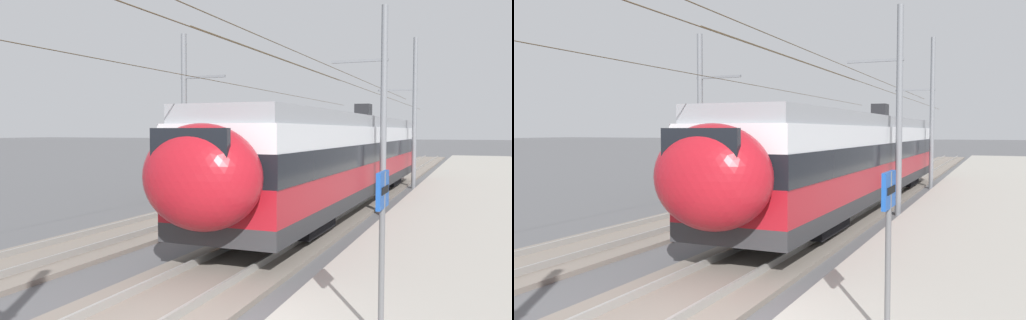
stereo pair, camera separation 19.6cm
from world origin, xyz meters
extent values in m
cube|color=gray|center=(0.00, 2.03, 0.20)|extent=(120.00, 0.07, 0.16)
cube|color=#2D2D30|center=(15.56, 1.31, 0.92)|extent=(24.22, 2.90, 0.45)
cube|color=maroon|center=(15.56, 1.31, 1.57)|extent=(24.22, 2.90, 0.85)
cube|color=black|center=(15.56, 1.31, 2.38)|extent=(24.22, 2.94, 0.75)
cube|color=silver|center=(15.56, 1.31, 3.08)|extent=(24.22, 2.90, 0.65)
cube|color=gray|center=(15.56, 1.31, 3.62)|extent=(23.92, 2.70, 0.45)
cube|color=black|center=(8.05, 1.31, 0.49)|extent=(2.80, 2.32, 0.42)
cube|color=black|center=(23.07, 1.31, 0.49)|extent=(2.80, 2.32, 0.42)
ellipsoid|color=maroon|center=(2.90, 1.31, 2.27)|extent=(1.80, 2.67, 2.25)
cube|color=black|center=(2.40, 1.31, 2.70)|extent=(0.16, 1.74, 1.19)
cube|color=black|center=(19.19, 1.31, 4.20)|extent=(0.90, 0.70, 0.70)
cube|color=#2D2D30|center=(31.56, 6.04, 0.92)|extent=(33.46, 2.97, 0.45)
cube|color=orange|center=(31.56, 6.04, 1.57)|extent=(33.46, 2.97, 0.85)
cube|color=black|center=(31.56, 6.04, 2.38)|extent=(33.46, 3.01, 0.75)
cube|color=silver|center=(31.56, 6.04, 3.08)|extent=(33.46, 2.97, 0.65)
cube|color=gray|center=(31.56, 6.04, 3.62)|extent=(33.16, 2.77, 0.45)
cube|color=black|center=(21.18, 6.04, 0.49)|extent=(2.80, 2.38, 0.42)
cube|color=black|center=(41.93, 6.04, 0.49)|extent=(2.80, 2.38, 0.42)
ellipsoid|color=orange|center=(14.28, 6.04, 2.27)|extent=(1.80, 2.73, 2.25)
cube|color=black|center=(13.78, 6.04, 2.70)|extent=(0.16, 1.78, 1.19)
cube|color=black|center=(36.58, 6.04, 4.20)|extent=(0.90, 0.70, 0.70)
cylinder|color=slate|center=(13.72, -0.58, 3.99)|extent=(0.24, 0.24, 7.98)
cube|color=slate|center=(13.72, 0.37, 5.93)|extent=(0.10, 2.19, 0.10)
cylinder|color=#473823|center=(13.72, 1.31, 5.68)|extent=(43.03, 0.02, 0.02)
cylinder|color=slate|center=(23.99, -0.58, 4.21)|extent=(0.24, 0.24, 8.43)
cube|color=slate|center=(23.99, 0.37, 5.55)|extent=(0.10, 2.19, 0.10)
cylinder|color=#473823|center=(23.99, 1.31, 5.30)|extent=(43.03, 0.02, 0.02)
cylinder|color=slate|center=(13.21, 7.87, 3.71)|extent=(0.24, 0.24, 7.42)
cube|color=slate|center=(13.21, 6.95, 5.53)|extent=(0.10, 2.13, 0.10)
cylinder|color=#473823|center=(13.21, 6.04, 5.28)|extent=(43.03, 0.02, 0.02)
cylinder|color=#59595B|center=(0.59, -2.76, 1.52)|extent=(0.08, 0.08, 2.34)
cube|color=#19479E|center=(0.59, -2.76, 2.44)|extent=(0.70, 0.06, 0.50)
cube|color=black|center=(0.59, -2.80, 2.44)|extent=(0.52, 0.01, 0.10)
camera|label=1|loc=(-6.64, -3.96, 3.24)|focal=36.95mm
camera|label=2|loc=(-6.56, -4.14, 3.24)|focal=36.95mm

